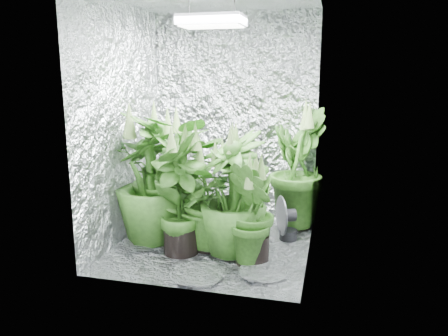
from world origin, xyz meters
TOP-DOWN VIEW (x-y plane):
  - ground at (0.00, 0.00)m, footprint 1.60×1.60m
  - walls at (0.00, 0.00)m, footprint 1.62×1.62m
  - grow_lamp at (0.00, 0.00)m, footprint 0.50×0.30m
  - plant_a at (-0.43, 0.20)m, footprint 0.98×0.98m
  - plant_b at (0.30, 0.17)m, footprint 0.55×0.55m
  - plant_c at (0.64, 0.64)m, footprint 0.62×0.62m
  - plant_d at (-0.51, -0.07)m, footprint 0.83×0.83m
  - plant_e at (-0.01, -0.08)m, footprint 0.87×0.87m
  - plant_f at (-0.21, -0.22)m, footprint 0.68×0.68m
  - plant_g at (0.39, -0.28)m, footprint 0.57×0.57m
  - plant_h at (0.21, -0.15)m, footprint 0.77×0.77m
  - circulation_fan at (0.58, 0.27)m, footprint 0.21×0.33m
  - plant_label at (0.45, -0.31)m, footprint 0.05×0.02m

SIDE VIEW (x-z plane):
  - ground at x=0.00m, z-range 0.00..0.00m
  - circulation_fan at x=0.58m, z-range -0.03..0.37m
  - plant_label at x=0.45m, z-range 0.26..0.34m
  - plant_b at x=0.30m, z-range -0.04..0.78m
  - plant_g at x=0.39m, z-range -0.04..0.83m
  - plant_e at x=-0.01m, z-range -0.02..0.92m
  - plant_f at x=-0.21m, z-range -0.04..1.04m
  - plant_h at x=0.21m, z-range -0.03..1.03m
  - plant_a at x=-0.43m, z-range -0.03..1.14m
  - plant_d at x=-0.51m, z-range -0.05..1.17m
  - plant_c at x=0.64m, z-range -0.04..1.17m
  - walls at x=0.00m, z-range 0.00..2.00m
  - grow_lamp at x=0.00m, z-range 1.72..1.94m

